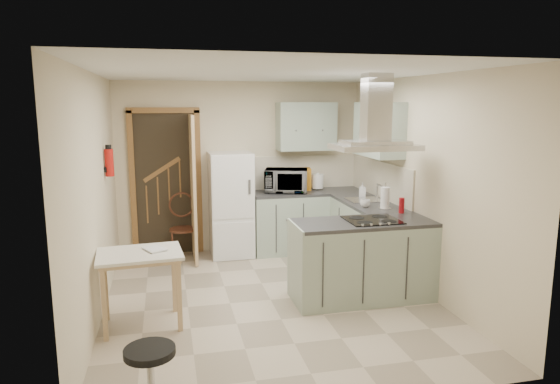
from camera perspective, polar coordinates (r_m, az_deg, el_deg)
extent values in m
plane|color=#BCAB92|center=(5.76, -1.09, -12.20)|extent=(4.20, 4.20, 0.00)
plane|color=silver|center=(5.34, -1.19, 13.47)|extent=(4.20, 4.20, 0.00)
plane|color=beige|center=(7.46, -4.46, 2.86)|extent=(3.60, 0.00, 3.60)
plane|color=beige|center=(5.35, -20.38, -0.62)|extent=(0.00, 4.20, 4.20)
plane|color=beige|center=(6.04, 15.83, 0.80)|extent=(0.00, 4.20, 4.20)
cube|color=brown|center=(7.37, -12.89, 0.98)|extent=(1.10, 0.12, 2.10)
cube|color=white|center=(7.22, -5.62, -1.42)|extent=(0.60, 0.60, 1.50)
cube|color=#9EB2A0|center=(7.44, 1.01, -3.40)|extent=(1.08, 0.60, 0.90)
cube|color=#9EB2A0|center=(7.07, 8.99, -4.24)|extent=(0.60, 1.95, 0.90)
cube|color=beige|center=(7.66, 2.69, 2.32)|extent=(1.68, 0.02, 0.50)
cube|color=#9EB2A0|center=(7.43, 3.00, 7.50)|extent=(0.85, 0.35, 0.70)
cube|color=#9EB2A0|center=(6.65, 11.22, 7.02)|extent=(0.35, 0.90, 0.70)
cube|color=#9EB2A0|center=(5.73, 9.44, -7.67)|extent=(1.55, 0.65, 0.90)
cube|color=black|center=(5.65, 10.51, -3.17)|extent=(0.58, 0.50, 0.01)
cube|color=silver|center=(5.52, 10.79, 5.08)|extent=(0.90, 0.55, 0.10)
cube|color=silver|center=(6.81, 9.64, -0.88)|extent=(0.45, 0.40, 0.01)
cylinder|color=#B2140F|center=(6.19, -18.94, 3.19)|extent=(0.10, 0.10, 0.32)
cube|color=tan|center=(5.20, -15.57, -10.64)|extent=(0.85, 0.67, 0.75)
cube|color=#52201B|center=(7.22, -11.05, -4.22)|extent=(0.38, 0.38, 0.85)
cylinder|color=black|center=(3.91, -14.54, -20.02)|extent=(0.47, 0.47, 0.49)
imported|color=black|center=(7.31, 0.70, 1.32)|extent=(0.71, 0.57, 0.34)
cylinder|color=white|center=(7.55, 4.33, 1.24)|extent=(0.18, 0.18, 0.25)
cube|color=#BF7416|center=(7.51, 3.16, 1.50)|extent=(0.12, 0.23, 0.33)
imported|color=#B9BAC7|center=(7.06, 9.39, 0.27)|extent=(0.11, 0.11, 0.19)
cylinder|color=white|center=(6.28, 11.92, -0.63)|extent=(0.14, 0.14, 0.28)
imported|color=silver|center=(6.34, 9.70, -1.30)|extent=(0.15, 0.15, 0.10)
cylinder|color=#A30E15|center=(6.09, 13.72, -1.51)|extent=(0.08, 0.08, 0.18)
imported|color=#A83841|center=(5.07, -15.04, -6.02)|extent=(0.26, 0.29, 0.11)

